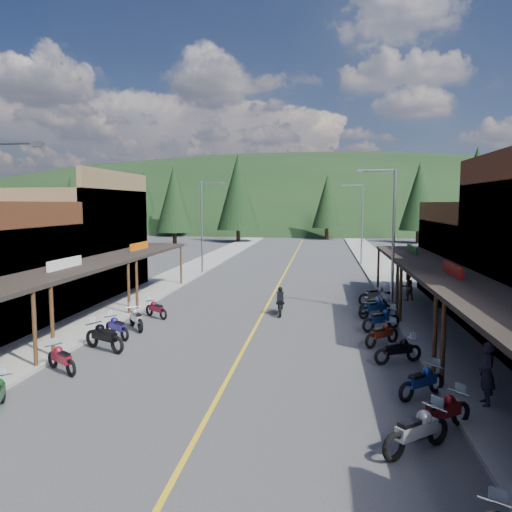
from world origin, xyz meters
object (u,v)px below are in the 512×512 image
at_px(rider_on_bike, 280,303).
at_px(pedestrian_east_a, 487,373).
at_px(bike_west_7, 104,335).
at_px(bike_east_8, 382,333).
at_px(pine_8, 120,205).
at_px(bike_east_5, 442,410).
at_px(pine_3, 327,201).
at_px(bike_east_10, 375,307).
at_px(pine_1, 174,198).
at_px(bike_east_4, 417,429).
at_px(bike_east_7, 398,349).
at_px(pine_10, 174,199).
at_px(bike_west_8, 117,326).
at_px(bike_east_12, 376,294).
at_px(bike_west_10, 156,308).
at_px(streetlight_1, 203,223).
at_px(pine_11, 476,194).
at_px(pine_4, 419,196).
at_px(bike_east_9, 381,318).
at_px(bike_west_9, 136,317).
at_px(pine_5, 501,193).
at_px(pine_9, 492,201).
at_px(streetlight_3, 360,220).
at_px(bike_east_11, 374,303).
at_px(pine_2, 238,192).
at_px(pine_7, 144,198).
at_px(shop_east_3, 499,263).
at_px(shop_west_3, 66,242).
at_px(pine_0, 72,201).
at_px(streetlight_2, 391,234).

xyz_separation_m(rider_on_bike, pedestrian_east_a, (7.11, -11.96, 0.48)).
relative_size(bike_west_7, pedestrian_east_a, 1.19).
bearing_deg(bike_east_8, rider_on_bike, 177.43).
bearing_deg(pine_8, bike_east_5, -58.63).
relative_size(pine_3, bike_east_10, 5.23).
distance_m(pine_1, bike_east_10, 70.26).
height_order(bike_east_4, bike_east_7, bike_east_4).
height_order(pine_10, bike_west_8, pine_10).
height_order(pine_3, pine_10, pine_10).
distance_m(bike_east_8, bike_east_12, 8.91).
relative_size(pine_3, bike_west_10, 5.88).
bearing_deg(streetlight_1, pine_11, 30.70).
relative_size(pine_11, bike_east_4, 5.65).
xyz_separation_m(pine_10, bike_east_10, (24.07, -43.15, -6.18)).
relative_size(pine_4, bike_east_9, 5.78).
height_order(bike_west_8, bike_west_9, bike_west_9).
bearing_deg(pine_5, streetlight_1, -129.32).
height_order(streetlight_1, rider_on_bike, streetlight_1).
height_order(pine_4, pine_9, pine_4).
bearing_deg(streetlight_1, pine_8, 129.90).
bearing_deg(bike_west_10, streetlight_3, 11.18).
distance_m(pine_8, bike_east_9, 45.94).
bearing_deg(bike_east_9, pine_11, 123.77).
xyz_separation_m(pine_8, rider_on_bike, (22.99, -33.04, -5.34)).
relative_size(bike_east_11, rider_on_bike, 0.93).
relative_size(bike_east_5, bike_east_10, 0.99).
bearing_deg(pine_11, streetlight_3, -148.49).
height_order(pine_2, pine_3, pine_2).
bearing_deg(bike_east_9, bike_east_11, 145.61).
bearing_deg(bike_east_9, pine_7, 173.94).
distance_m(pine_4, pine_9, 16.18).
xyz_separation_m(pine_5, bike_east_5, (-27.54, -78.69, -7.39)).
relative_size(pine_8, rider_on_bike, 4.72).
distance_m(pine_10, bike_east_10, 49.79).
distance_m(shop_east_3, bike_east_8, 12.80).
bearing_deg(shop_west_3, bike_west_10, -36.34).
distance_m(pine_0, bike_east_10, 72.10).
bearing_deg(bike_east_8, bike_east_4, -45.41).
xyz_separation_m(streetlight_2, bike_east_8, (-1.12, -6.57, -3.88)).
height_order(shop_east_3, pine_5, pine_5).
bearing_deg(pine_5, bike_east_7, -110.90).
bearing_deg(pine_4, streetlight_1, -123.29).
distance_m(streetlight_1, pine_0, 51.93).
height_order(pine_2, pine_10, pine_2).
bearing_deg(bike_west_8, bike_east_4, -88.62).
bearing_deg(pine_0, bike_east_11, -49.54).
height_order(pine_2, bike_east_11, pine_2).
xyz_separation_m(pine_0, pine_5, (74.00, 10.00, 1.51)).
bearing_deg(bike_west_10, bike_east_10, -44.14).
bearing_deg(streetlight_2, shop_east_3, 25.88).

